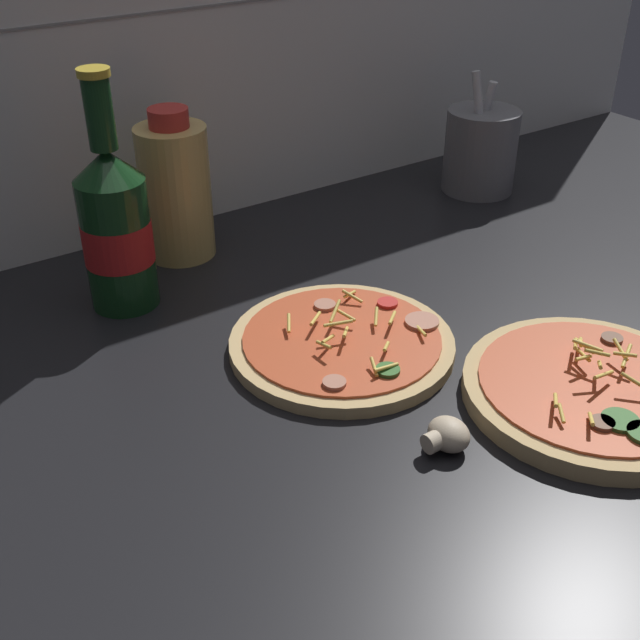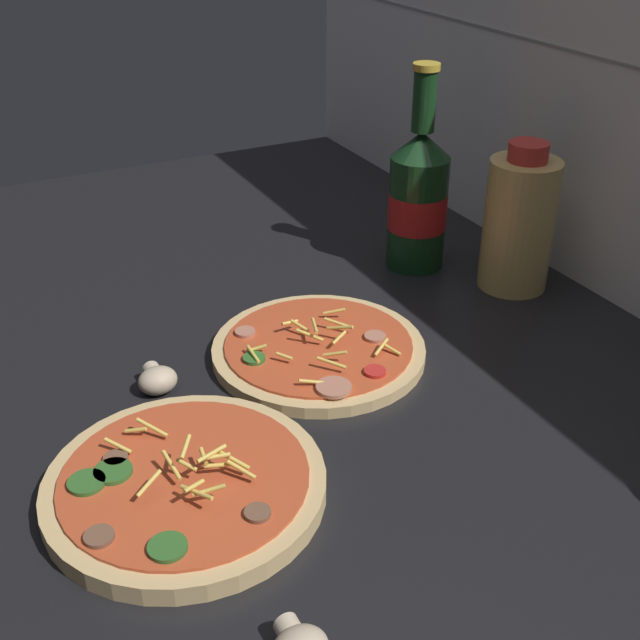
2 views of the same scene
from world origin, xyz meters
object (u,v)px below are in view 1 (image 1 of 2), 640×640
pizza_far (342,343)px  utensil_crock (480,150)px  oil_bottle (176,190)px  mushroom_left (447,435)px  beer_bottle (116,226)px  pizza_near (592,391)px

pizza_far → utensil_crock: (41.74, 23.81, 5.29)cm
oil_bottle → mushroom_left: oil_bottle is taller
pizza_far → mushroom_left: size_ratio=5.51×
oil_bottle → utensil_crock: (45.64, -5.71, -2.44)cm
beer_bottle → utensil_crock: beer_bottle is taller
pizza_far → oil_bottle: (-3.90, 29.52, 7.72)cm
pizza_far → oil_bottle: 30.76cm
utensil_crock → mushroom_left: bearing=-136.3°
beer_bottle → oil_bottle: 13.21cm
pizza_near → beer_bottle: bearing=124.6°
mushroom_left → utensil_crock: (43.29, 41.38, 4.69)cm
beer_bottle → oil_bottle: size_ratio=1.41×
beer_bottle → utensil_crock: bearing=2.1°
oil_bottle → pizza_far: bearing=-82.5°
oil_bottle → utensil_crock: size_ratio=1.05×
pizza_near → utensil_crock: 52.00cm
utensil_crock → pizza_near: bearing=-121.9°
pizza_far → pizza_near: bearing=-54.5°
mushroom_left → utensil_crock: 60.07cm
pizza_far → mushroom_left: (-1.55, -17.57, 0.59)cm
pizza_near → utensil_crock: size_ratio=1.36×
beer_bottle → mushroom_left: bearing=-71.7°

